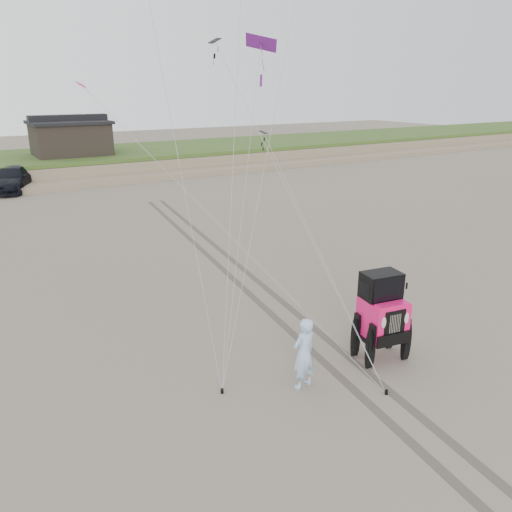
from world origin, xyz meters
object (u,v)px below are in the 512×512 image
at_px(cabin, 70,137).
at_px(truck_c, 13,179).
at_px(jeep, 382,326).
at_px(man, 304,353).

bearing_deg(cabin, truck_c, -136.84).
bearing_deg(jeep, man, -170.45).
bearing_deg(man, jeep, 171.83).
height_order(cabin, jeep, cabin).
bearing_deg(cabin, jeep, -89.91).
distance_m(cabin, jeep, 37.02).
height_order(jeep, man, jeep).
bearing_deg(truck_c, man, -59.97).
bearing_deg(truck_c, cabin, 68.05).
bearing_deg(man, cabin, -102.41).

